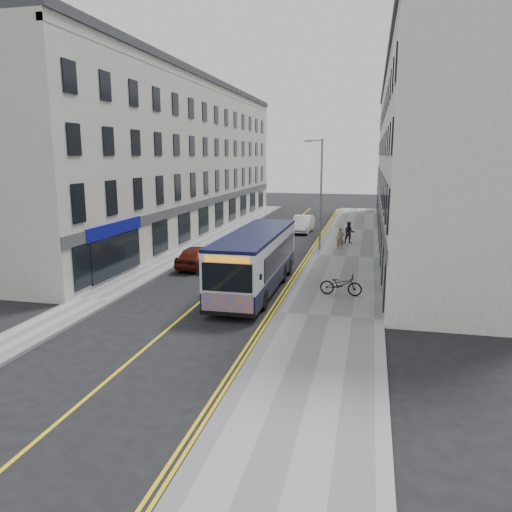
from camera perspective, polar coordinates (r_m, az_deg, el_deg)
The scene contains 17 objects.
ground at distance 24.19m, azimuth -6.31°, elevation -5.13°, with size 140.00×140.00×0.00m, color black.
pavement_east at distance 34.57m, azimuth 10.22°, elevation -0.10°, with size 4.50×64.00×0.12m, color gray.
pavement_west at distance 36.81m, azimuth -7.53°, elevation 0.68°, with size 2.00×64.00×0.12m, color gray.
kerb_east at distance 34.74m, azimuth 6.52°, elevation 0.07°, with size 0.18×64.00×0.13m, color slate.
kerb_west at distance 36.48m, azimuth -6.06°, elevation 0.63°, with size 0.18×64.00×0.13m, color slate.
road_centre_line at distance 35.41m, azimuth 0.07°, elevation 0.26°, with size 0.12×64.00×0.01m, color yellow.
road_dbl_yellow_inner at distance 34.80m, azimuth 5.78°, elevation 0.00°, with size 0.10×64.00×0.01m, color yellow.
road_dbl_yellow_outer at distance 34.78m, azimuth 6.11°, elevation -0.01°, with size 0.10×64.00×0.01m, color yellow.
terrace_east at distance 43.02m, azimuth 18.28°, elevation 10.38°, with size 6.00×46.00×13.00m, color white.
terrace_west at distance 46.02m, azimuth -8.53°, elevation 10.86°, with size 6.00×46.00×13.00m, color beige.
streetlamp at distance 36.12m, azimuth 7.31°, elevation 7.40°, with size 1.32×0.18×8.00m.
city_bus at distance 25.49m, azimuth -0.03°, elevation -0.33°, with size 2.46×10.53×3.06m.
bicycle at distance 24.81m, azimuth 9.68°, elevation -3.23°, with size 0.72×2.05×1.08m, color black.
pedestrian_near at distance 36.79m, azimuth 9.62°, elevation 1.97°, with size 0.58×0.38×1.60m, color #956844.
pedestrian_far at distance 39.50m, azimuth 10.61°, elevation 2.65°, with size 0.82×0.64×1.69m, color black.
car_white at distance 45.50m, azimuth 5.35°, elevation 3.67°, with size 1.59×4.57×1.51m, color white.
car_maroon at distance 31.16m, azimuth -6.69°, elevation -0.04°, with size 1.68×4.17×1.42m, color #53160D.
Camera 1 is at (7.75, -21.86, 6.87)m, focal length 35.00 mm.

